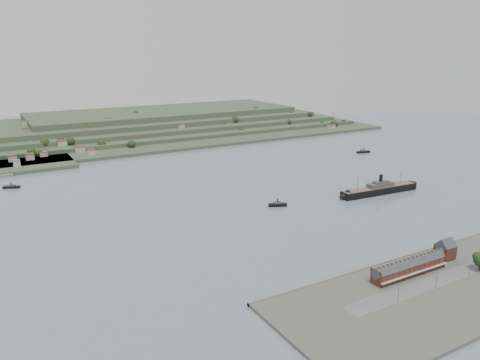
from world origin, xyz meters
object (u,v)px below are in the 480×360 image
tugboat (278,204)px  gabled_building (445,249)px  steamship (377,190)px  terrace_row (409,267)px

tugboat → gabled_building: bearing=-77.6°
steamship → terrace_row: bearing=-129.3°
gabled_building → tugboat: bearing=102.4°
gabled_building → tugboat: 146.90m
terrace_row → gabled_building: 37.74m
terrace_row → tugboat: (6.08, 147.38, -5.09)m
terrace_row → gabled_building: gabled_building is taller
gabled_building → steamship: size_ratio=0.15×
gabled_building → steamship: bearing=61.3°
steamship → tugboat: (-100.56, 16.98, -2.35)m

